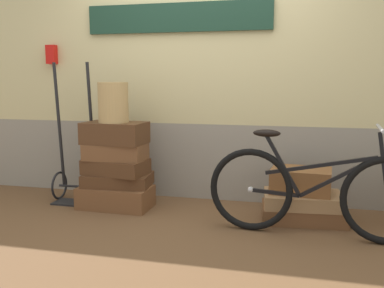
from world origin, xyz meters
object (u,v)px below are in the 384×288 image
at_px(bicycle, 315,192).
at_px(suitcase_3, 116,152).
at_px(suitcase_1, 118,180).
at_px(suitcase_6, 303,200).
at_px(wicker_basket, 113,102).
at_px(suitcase_7, 301,181).
at_px(luggage_trolley, 76,170).
at_px(suitcase_2, 116,167).
at_px(suitcase_4, 115,133).
at_px(suitcase_0, 116,197).
at_px(suitcase_5, 303,213).

bearing_deg(bicycle, suitcase_3, 168.15).
distance_m(suitcase_1, suitcase_3, 0.28).
bearing_deg(suitcase_6, wicker_basket, 174.94).
bearing_deg(suitcase_7, wicker_basket, -174.37).
xyz_separation_m(suitcase_7, luggage_trolley, (-2.21, 0.07, -0.04)).
bearing_deg(suitcase_7, suitcase_3, -174.88).
bearing_deg(suitcase_2, suitcase_4, 122.90).
distance_m(suitcase_1, bicycle, 1.88).
height_order(suitcase_0, bicycle, bicycle).
bearing_deg(suitcase_6, suitcase_3, 174.44).
bearing_deg(wicker_basket, suitcase_0, -70.63).
height_order(suitcase_3, bicycle, bicycle).
bearing_deg(bicycle, suitcase_0, 169.22).
bearing_deg(luggage_trolley, suitcase_7, -1.86).
relative_size(suitcase_1, suitcase_3, 1.12).
relative_size(suitcase_4, wicker_basket, 1.54).
distance_m(suitcase_2, suitcase_6, 1.77).
bearing_deg(suitcase_1, wicker_basket, -122.69).
height_order(suitcase_1, suitcase_7, suitcase_7).
relative_size(suitcase_4, suitcase_5, 0.82).
bearing_deg(suitcase_4, suitcase_3, -43.73).
height_order(suitcase_4, suitcase_7, suitcase_4).
bearing_deg(suitcase_4, suitcase_2, -60.81).
distance_m(suitcase_6, luggage_trolley, 2.24).
xyz_separation_m(suitcase_1, wicker_basket, (-0.01, -0.03, 0.75)).
xyz_separation_m(suitcase_5, suitcase_7, (-0.03, 0.01, 0.29)).
height_order(suitcase_2, suitcase_4, suitcase_4).
xyz_separation_m(suitcase_3, suitcase_4, (-0.01, 0.01, 0.18)).
bearing_deg(suitcase_7, suitcase_4, -175.10).
height_order(suitcase_3, luggage_trolley, luggage_trolley).
height_order(suitcase_2, wicker_basket, wicker_basket).
xyz_separation_m(suitcase_1, suitcase_7, (1.73, 0.00, 0.09)).
height_order(suitcase_1, wicker_basket, wicker_basket).
bearing_deg(suitcase_7, suitcase_5, -20.79).
distance_m(suitcase_3, suitcase_6, 1.79).
distance_m(wicker_basket, luggage_trolley, 0.85).
bearing_deg(suitcase_7, suitcase_2, -174.80).
distance_m(suitcase_4, suitcase_5, 1.89).
xyz_separation_m(suitcase_2, suitcase_4, (-0.00, 0.01, 0.33)).
relative_size(suitcase_0, suitcase_3, 1.21).
distance_m(suitcase_0, suitcase_7, 1.75).
bearing_deg(suitcase_2, suitcase_6, 6.39).
bearing_deg(suitcase_1, suitcase_6, -6.48).
bearing_deg(suitcase_6, suitcase_7, 124.45).
xyz_separation_m(luggage_trolley, bicycle, (2.32, -0.47, 0.04)).
height_order(suitcase_0, suitcase_3, suitcase_3).
distance_m(suitcase_6, suitcase_7, 0.17).
bearing_deg(suitcase_0, suitcase_7, 3.03).
distance_m(suitcase_0, suitcase_1, 0.17).
xyz_separation_m(suitcase_0, suitcase_5, (1.76, 0.03, -0.04)).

